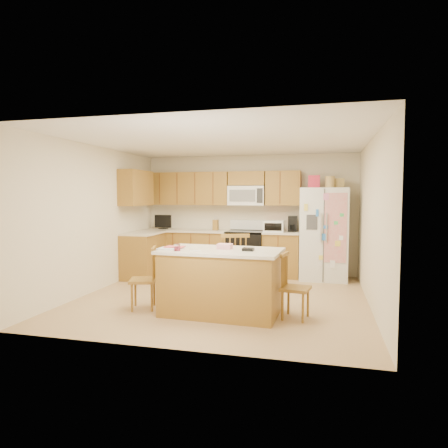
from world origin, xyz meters
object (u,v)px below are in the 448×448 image
(refrigerator, at_px, (324,233))
(island, at_px, (221,281))
(stove, at_px, (246,252))
(windsor_chair_left, at_px, (145,280))
(windsor_chair_back, at_px, (234,269))
(windsor_chair_right, at_px, (294,288))

(refrigerator, distance_m, island, 3.09)
(stove, height_order, windsor_chair_left, stove)
(windsor_chair_back, height_order, windsor_chair_right, windsor_chair_back)
(windsor_chair_left, xyz_separation_m, windsor_chair_right, (2.14, 0.06, -0.01))
(stove, relative_size, island, 0.66)
(stove, distance_m, island, 2.80)
(windsor_chair_left, bearing_deg, refrigerator, 47.63)
(windsor_chair_left, relative_size, windsor_chair_right, 1.03)
(stove, distance_m, windsor_chair_back, 2.06)
(stove, distance_m, windsor_chair_left, 2.98)
(refrigerator, bearing_deg, windsor_chair_right, -97.98)
(island, bearing_deg, windsor_chair_back, 88.50)
(windsor_chair_left, bearing_deg, windsor_chair_right, 1.49)
(refrigerator, distance_m, windsor_chair_back, 2.44)
(refrigerator, bearing_deg, windsor_chair_left, -132.37)
(windsor_chair_left, bearing_deg, stove, 71.46)
(windsor_chair_right, bearing_deg, windsor_chair_left, -178.51)
(island, bearing_deg, stove, 93.89)
(stove, bearing_deg, windsor_chair_left, -108.54)
(stove, relative_size, windsor_chair_right, 1.28)
(island, relative_size, windsor_chair_right, 1.94)
(refrigerator, height_order, windsor_chair_left, refrigerator)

